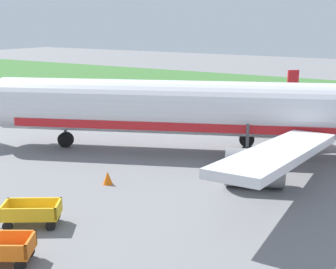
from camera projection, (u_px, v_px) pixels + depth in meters
name	position (u px, v px, depth m)	size (l,w,h in m)	color
grass_strip	(330.00, 93.00, 60.75)	(220.00, 28.00, 0.06)	#3D7033
airplane	(226.00, 110.00, 32.89)	(35.80, 29.31, 11.34)	silver
baggage_cart_fourth_in_row	(31.00, 213.00, 21.71)	(3.36, 2.60, 1.07)	gold
traffic_cone_mid_apron	(108.00, 178.00, 27.24)	(0.56, 0.56, 0.73)	orange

